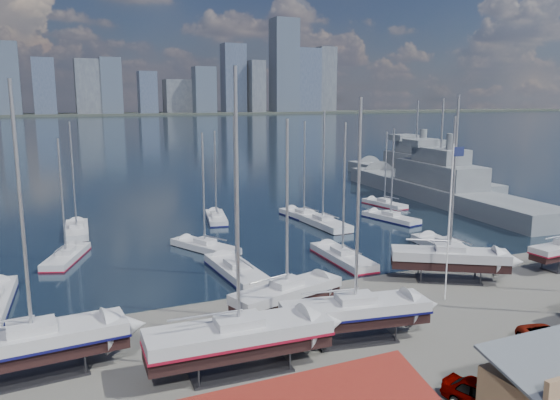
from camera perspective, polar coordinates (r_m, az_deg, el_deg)
name	(u,v)px	position (r m, az deg, el deg)	size (l,w,h in m)	color
ground	(421,318)	(44.21, 14.49, -11.84)	(1400.00, 1400.00, 0.00)	#605E59
water	(84,128)	(343.09, -19.84, 7.08)	(1400.00, 600.00, 0.40)	#192739
far_shore	(62,115)	(602.45, -21.82, 8.27)	(1400.00, 80.00, 2.20)	#2D332D
skyline	(51,76)	(596.16, -22.81, 11.85)	(639.14, 43.80, 107.69)	#475166
sailboat_cradle_0	(33,343)	(36.86, -24.41, -13.47)	(11.20, 3.83, 17.67)	#2D2D33
sailboat_cradle_1	(239,337)	(34.52, -4.30, -14.11)	(11.63, 3.73, 18.40)	#2D2D33
sailboat_cradle_2	(287,294)	(41.95, 0.72, -9.75)	(9.62, 5.04, 15.18)	#2D2D33
sailboat_cradle_3	(355,311)	(38.80, 7.87, -11.46)	(10.68, 4.53, 16.68)	#2D2D33
sailboat_cradle_4	(449,258)	(52.91, 17.28, -5.82)	(10.37, 8.08, 16.97)	#2D2D33
sailboat_moored_1	(66,258)	(61.21, -21.41, -5.64)	(5.56, 9.19, 13.30)	black
sailboat_moored_2	(77,231)	(72.72, -20.46, -3.08)	(3.38, 9.80, 14.55)	black
sailboat_moored_3	(236,273)	(52.50, -4.57, -7.56)	(3.37, 10.67, 15.79)	black
sailboat_moored_4	(205,248)	(61.29, -7.84, -4.96)	(6.14, 9.24, 13.63)	black
sailboat_moored_5	(216,219)	(75.92, -6.67, -1.94)	(4.23, 8.97, 12.94)	black
sailboat_moored_6	(342,259)	(57.10, 6.55, -6.11)	(3.16, 10.10, 14.97)	black
sailboat_moored_7	(323,224)	(72.43, 4.49, -2.49)	(3.22, 10.57, 15.85)	black
sailboat_moored_8	(304,217)	(76.50, 2.52, -1.78)	(3.67, 9.76, 14.24)	black
sailboat_moored_9	(448,249)	(62.92, 17.11, -4.93)	(3.72, 10.46, 15.49)	black
sailboat_moored_10	(391,219)	(76.85, 11.49, -1.93)	(4.33, 9.21, 13.28)	black
sailboat_moored_11	(384,204)	(87.10, 10.85, -0.45)	(3.55, 8.41, 12.18)	black
naval_ship_east	(438,191)	(93.93, 16.23, 0.95)	(12.42, 49.94, 18.45)	slate
naval_ship_west	(415,175)	(112.53, 13.89, 2.58)	(8.49, 42.90, 17.84)	slate
car_a	(484,396)	(33.12, 20.57, -18.66)	(1.84, 4.57, 1.56)	gray
car_b	(531,362)	(37.91, 24.74, -15.14)	(1.61, 4.61, 1.52)	gray
car_c	(555,344)	(41.21, 26.77, -13.25)	(2.46, 5.33, 1.48)	gray
flagpole	(451,211)	(46.51, 17.42, -1.10)	(1.15, 0.12, 13.06)	white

